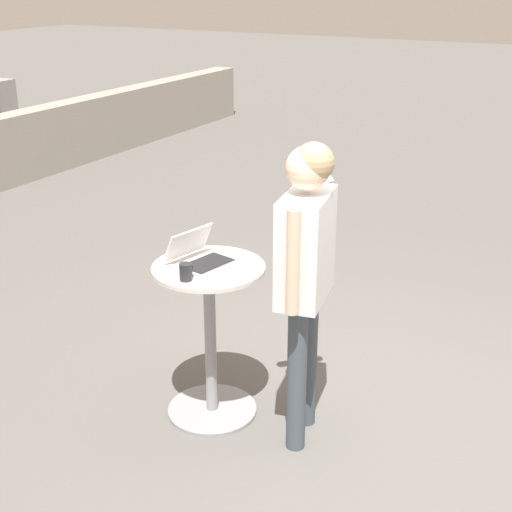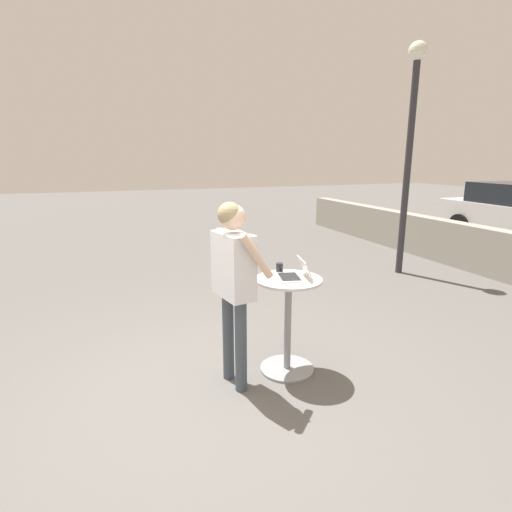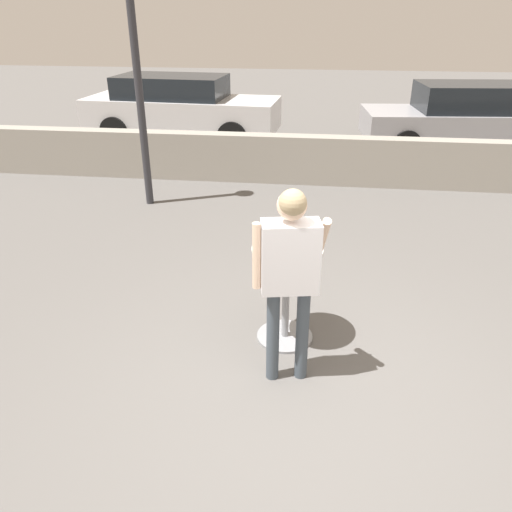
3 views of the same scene
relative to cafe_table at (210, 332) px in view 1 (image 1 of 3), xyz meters
name	(u,v)px [view 1 (image 1 of 3)]	position (x,y,z in m)	size (l,w,h in m)	color
ground_plane	(354,431)	(0.23, -0.86, -0.56)	(50.00, 50.00, 0.00)	#5B5956
cafe_table	(210,332)	(0.00, 0.00, 0.00)	(0.66, 0.66, 0.98)	gray
laptop	(201,257)	(0.01, 0.05, 0.47)	(0.39, 0.38, 0.19)	silver
coffee_mug	(186,272)	(-0.23, 0.00, 0.48)	(0.11, 0.07, 0.10)	#232328
standing_person	(306,256)	(0.06, -0.58, 0.58)	(0.61, 0.46, 1.76)	#424C56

